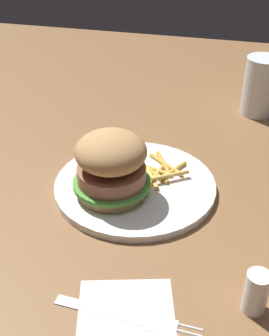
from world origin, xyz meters
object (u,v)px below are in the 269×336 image
Objects in this scene: salt_shaker at (256,292)px; fries_pile at (162,171)px; fork at (128,316)px; plate at (135,187)px; sandwich at (111,165)px; drink_glass at (261,88)px; napkin at (126,317)px.

fries_pile is at bearing -146.34° from salt_shaker.
fries_pile is 0.65× the size of fork.
plate is 2.16× the size of sandwich.
fries_pile reaches higher than fork.
drink_glass is at bearing 151.08° from plate.
fries_pile is 0.28m from fork.
fork is (0.28, 0.02, -0.01)m from fries_pile.
sandwich is 0.10m from fries_pile.
plate is 0.38m from drink_glass.
salt_shaker is (0.23, 0.15, 0.01)m from fries_pile.
sandwich is 0.23m from fork.
sandwich is 0.23m from napkin.
fork is 3.16× the size of salt_shaker.
fork is (0.21, 0.08, -0.06)m from sandwich.
sandwich is 2.14× the size of salt_shaker.
fork is 0.15m from salt_shaker.
salt_shaker is (0.19, 0.19, 0.02)m from plate.
salt_shaker reaches higher than fries_pile.
salt_shaker is at bearing 108.93° from napkin.
fries_pile reaches higher than plate.
plate is 0.24m from napkin.
drink_glass is (-0.57, 0.13, 0.05)m from napkin.
plate is 4.63× the size of salt_shaker.
fork is (0.00, 0.00, 0.00)m from napkin.
sandwich is at bearing -30.29° from drink_glass.
fork is at bearing 87.20° from napkin.
drink_glass is (-0.33, 0.18, 0.05)m from plate.
drink_glass reaches higher than fries_pile.
salt_shaker reaches higher than plate.
sandwich is 0.99× the size of drink_glass.
fork is at bearing 12.34° from plate.
sandwich is at bearing -159.03° from fork.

